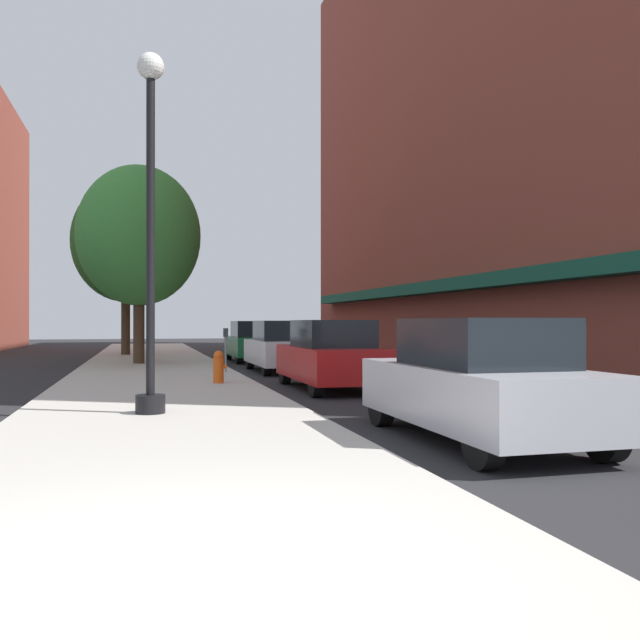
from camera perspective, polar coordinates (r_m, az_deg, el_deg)
The scene contains 12 objects.
ground_plane at distance 22.62m, azimuth -3.80°, elevation -4.27°, with size 90.00×90.00×0.00m, color #232326.
sidewalk_slab at distance 23.19m, azimuth -14.05°, elevation -4.02°, with size 4.80×50.00×0.12m, color #B7B2A8.
building_right_brick at distance 32.10m, azimuth 15.47°, elevation 19.04°, with size 6.80×40.00×24.41m.
lamppost at distance 11.35m, azimuth -14.28°, elevation 7.89°, with size 0.48×0.48×5.90m.
fire_hydrant at distance 16.55m, azimuth -8.66°, elevation -3.96°, with size 0.33×0.26×0.79m.
parking_meter_near at distance 20.15m, azimuth -8.06°, elevation -2.07°, with size 0.14×0.09×1.31m.
tree_near at distance 25.25m, azimuth -15.21°, elevation 6.94°, with size 4.42×4.42×7.18m.
tree_mid at distance 32.29m, azimuth -16.27°, elevation 6.44°, with size 4.87×4.87×8.03m.
car_silver at distance 9.23m, azimuth 13.36°, elevation -5.15°, with size 1.80×4.30×1.66m.
car_red at distance 15.95m, azimuth 0.94°, elevation -3.07°, with size 1.80×4.30×1.66m.
car_white at distance 21.67m, azimuth -3.32°, elevation -2.31°, with size 1.80×4.30×1.66m.
car_green at distance 27.41m, azimuth -5.78°, elevation -1.87°, with size 1.80×4.30×1.66m.
Camera 1 is at (-0.36, -4.14, 1.61)m, focal length 37.45 mm.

